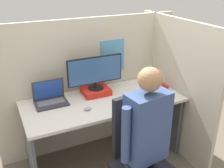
{
  "coord_description": "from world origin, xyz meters",
  "views": [
    {
      "loc": [
        -0.97,
        -1.88,
        1.99
      ],
      "look_at": [
        0.01,
        0.18,
        1.0
      ],
      "focal_mm": 42.0,
      "sensor_mm": 36.0,
      "label": 1
    }
  ],
  "objects": [
    {
      "name": "person",
      "position": [
        0.03,
        -0.46,
        0.77
      ],
      "size": [
        0.48,
        0.49,
        1.36
      ],
      "color": "black",
      "rests_on": "ground"
    },
    {
      "name": "cubicle_panel_right",
      "position": [
        0.85,
        0.29,
        0.77
      ],
      "size": [
        0.04,
        1.36,
        1.54
      ],
      "color": "#B7AD99",
      "rests_on": "ground"
    },
    {
      "name": "cubicle_panel_back",
      "position": [
        0.0,
        0.74,
        0.77
      ],
      "size": [
        2.15,
        0.05,
        1.54
      ],
      "color": "#B7AD99",
      "rests_on": "ground"
    },
    {
      "name": "carrot_toy",
      "position": [
        0.26,
        0.19,
        0.78
      ],
      "size": [
        0.05,
        0.15,
        0.05
      ],
      "color": "orange",
      "rests_on": "desk"
    },
    {
      "name": "stapler",
      "position": [
        0.74,
        0.34,
        0.78
      ],
      "size": [
        0.04,
        0.14,
        0.05
      ],
      "color": "#A31919",
      "rests_on": "desk"
    },
    {
      "name": "mouse",
      "position": [
        -0.23,
        0.22,
        0.77
      ],
      "size": [
        0.07,
        0.05,
        0.04
      ],
      "color": "gray",
      "rests_on": "desk"
    },
    {
      "name": "paper_box",
      "position": [
        -0.01,
        0.53,
        0.78
      ],
      "size": [
        0.29,
        0.24,
        0.07
      ],
      "color": "red",
      "rests_on": "desk"
    },
    {
      "name": "monitor",
      "position": [
        -0.01,
        0.54,
        1.01
      ],
      "size": [
        0.61,
        0.17,
        0.36
      ],
      "color": "black",
      "rests_on": "paper_box"
    },
    {
      "name": "office_chair",
      "position": [
        0.05,
        -0.3,
        0.51
      ],
      "size": [
        0.54,
        0.57,
        1.03
      ],
      "color": "black",
      "rests_on": "ground"
    },
    {
      "name": "desk",
      "position": [
        0.0,
        0.36,
        0.58
      ],
      "size": [
        1.65,
        0.72,
        0.75
      ],
      "color": "beige",
      "rests_on": "ground"
    },
    {
      "name": "laptop",
      "position": [
        -0.51,
        0.52,
        0.8
      ],
      "size": [
        0.32,
        0.22,
        0.23
      ],
      "color": "#2D2D33",
      "rests_on": "desk"
    }
  ]
}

